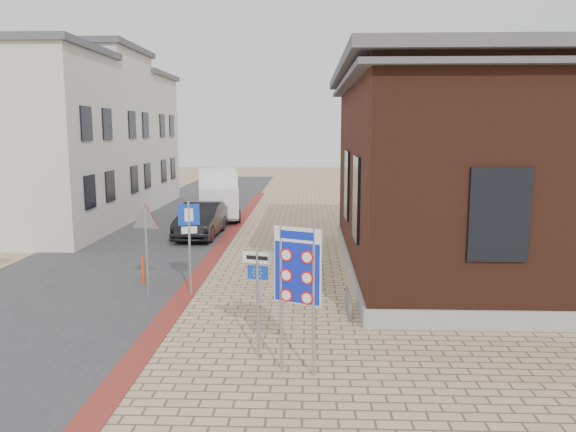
% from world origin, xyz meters
% --- Properties ---
extents(ground, '(120.00, 120.00, 0.00)m').
position_xyz_m(ground, '(0.00, 0.00, 0.00)').
color(ground, tan).
rests_on(ground, ground).
extents(road_strip, '(7.00, 60.00, 0.02)m').
position_xyz_m(road_strip, '(-5.50, 15.00, 0.01)').
color(road_strip, '#38383A').
rests_on(road_strip, ground).
extents(curb_strip, '(0.60, 40.00, 0.02)m').
position_xyz_m(curb_strip, '(-2.00, 10.00, 0.01)').
color(curb_strip, maroon).
rests_on(curb_strip, ground).
extents(brick_building, '(13.00, 13.00, 6.80)m').
position_xyz_m(brick_building, '(8.99, 7.00, 3.49)').
color(brick_building, gray).
rests_on(brick_building, ground).
extents(townhouse_near, '(7.40, 6.40, 8.30)m').
position_xyz_m(townhouse_near, '(-10.99, 12.00, 4.17)').
color(townhouse_near, beige).
rests_on(townhouse_near, ground).
extents(townhouse_mid, '(7.40, 6.40, 9.10)m').
position_xyz_m(townhouse_mid, '(-10.99, 18.00, 4.57)').
color(townhouse_mid, beige).
rests_on(townhouse_mid, ground).
extents(townhouse_far, '(7.40, 6.40, 8.30)m').
position_xyz_m(townhouse_far, '(-10.99, 24.00, 4.17)').
color(townhouse_far, beige).
rests_on(townhouse_far, ground).
extents(bike_rack, '(0.08, 1.80, 0.60)m').
position_xyz_m(bike_rack, '(2.65, 2.20, 0.26)').
color(bike_rack, slate).
rests_on(bike_rack, ground).
extents(sedan, '(1.76, 4.67, 1.52)m').
position_xyz_m(sedan, '(-3.20, 12.57, 0.76)').
color(sedan, black).
rests_on(sedan, ground).
extents(box_truck, '(2.79, 5.24, 2.60)m').
position_xyz_m(box_truck, '(-3.23, 17.66, 1.35)').
color(box_truck, slate).
rests_on(box_truck, ground).
extents(border_sign, '(0.92, 0.46, 2.91)m').
position_xyz_m(border_sign, '(1.38, -1.50, 2.10)').
color(border_sign, gray).
rests_on(border_sign, ground).
extents(essen_sign, '(0.63, 0.22, 2.40)m').
position_xyz_m(essen_sign, '(0.55, -0.76, 1.59)').
color(essen_sign, gray).
rests_on(essen_sign, ground).
extents(parking_sign, '(0.59, 0.23, 2.75)m').
position_xyz_m(parking_sign, '(-1.80, 3.59, 1.89)').
color(parking_sign, gray).
rests_on(parking_sign, ground).
extents(yield_sign, '(0.93, 0.22, 2.63)m').
position_xyz_m(yield_sign, '(-3.01, 3.50, 2.02)').
color(yield_sign, gray).
rests_on(yield_sign, ground).
extents(bollard, '(0.10, 0.10, 0.90)m').
position_xyz_m(bollard, '(-3.50, 4.65, 0.45)').
color(bollard, '#FF350D').
rests_on(bollard, ground).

